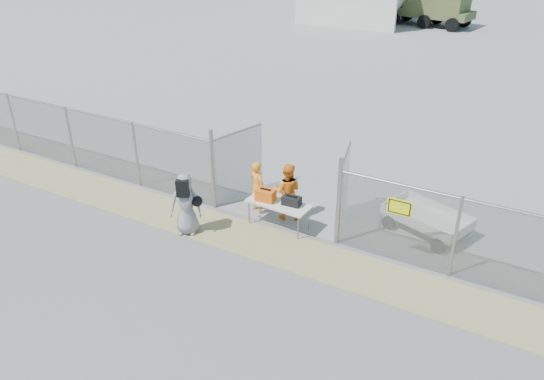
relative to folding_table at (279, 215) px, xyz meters
The scene contains 12 objects.
ground 2.02m from the folding_table, 96.67° to the right, with size 160.00×160.00×0.00m, color #575757.
tarmac_inside 40.03m from the folding_table, 90.33° to the left, with size 160.00×80.00×0.01m, color gray.
dirt_strip 1.07m from the folding_table, 103.33° to the right, with size 44.00×1.60×0.01m, color #978B5A.
chain_link_fence 0.75m from the folding_table, behind, with size 40.00×0.20×2.20m, color gray, non-canonical shape.
folding_table is the anchor object (origin of this frame).
orange_bag 0.68m from the folding_table, behind, with size 0.53×0.35×0.33m, color orange.
black_duffel 0.63m from the folding_table, 12.32° to the left, with size 0.51×0.30×0.25m, color black.
security_worker_left 1.17m from the folding_table, 153.91° to the left, with size 0.59×0.39×1.62m, color orange.
security_worker_right 0.75m from the folding_table, 94.37° to the left, with size 0.83×0.65×1.71m, color orange.
visitor 2.61m from the folding_table, 143.64° to the right, with size 0.87×0.57×1.78m, color gray.
utility_trailer 4.12m from the folding_table, 25.59° to the left, with size 2.93×1.51×0.71m, color beige, non-canonical shape.
military_truck 33.66m from the folding_table, 97.91° to the left, with size 6.69×2.47×3.19m, color #4D562D, non-canonical shape.
Camera 1 is at (6.47, -9.39, 7.87)m, focal length 35.00 mm.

